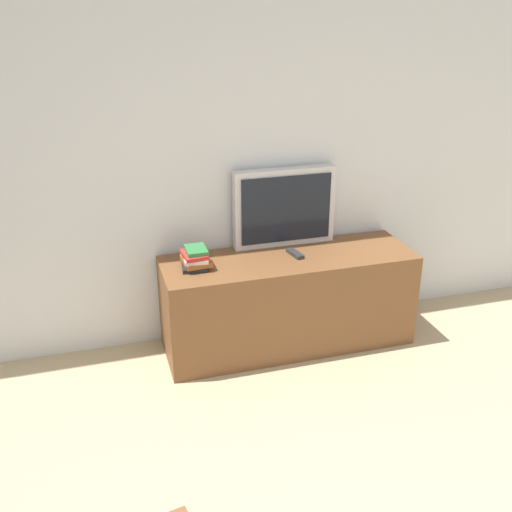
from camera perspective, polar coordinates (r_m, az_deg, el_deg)
wall_back at (r=3.78m, az=-8.83°, el=9.77°), size 9.00×0.06×2.60m
tv_stand at (r=4.00m, az=3.05°, el=-4.27°), size 1.65×0.53×0.64m
television at (r=3.97m, az=2.72°, el=4.66°), size 0.69×0.09×0.52m
book_stack at (r=3.70m, az=-5.81°, el=-0.23°), size 0.19×0.22×0.13m
remote_on_stand at (r=3.88m, az=3.74°, el=0.23°), size 0.08×0.16×0.02m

